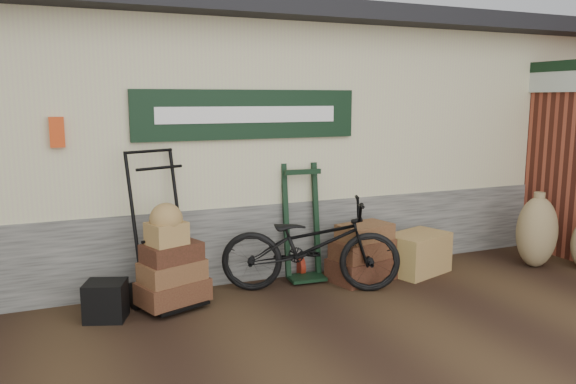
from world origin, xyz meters
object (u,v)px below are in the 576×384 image
object	(u,v)px
black_trunk	(106,301)
bicycle	(311,240)
suitcase_stack	(362,252)
green_barrow	(303,222)
wicker_hamper	(418,253)
porter_trolley	(162,227)

from	to	relation	value
black_trunk	bicycle	xyz separation A→B (m)	(2.19, -0.02, 0.39)
suitcase_stack	green_barrow	bearing A→B (deg)	152.97
wicker_hamper	porter_trolley	bearing A→B (deg)	177.24
green_barrow	wicker_hamper	world-z (taller)	green_barrow
porter_trolley	black_trunk	size ratio (longest dim) A/B	4.34
wicker_hamper	black_trunk	size ratio (longest dim) A/B	2.00
wicker_hamper	black_trunk	xyz separation A→B (m)	(-3.68, -0.06, -0.06)
suitcase_stack	bicycle	bearing A→B (deg)	-171.33
green_barrow	suitcase_stack	distance (m)	0.79
porter_trolley	black_trunk	xyz separation A→B (m)	(-0.60, -0.21, -0.63)
bicycle	wicker_hamper	bearing A→B (deg)	-63.43
porter_trolley	suitcase_stack	xyz separation A→B (m)	(2.32, -0.11, -0.48)
black_trunk	wicker_hamper	bearing A→B (deg)	0.88
green_barrow	wicker_hamper	bearing A→B (deg)	-10.28
black_trunk	bicycle	size ratio (longest dim) A/B	0.19
bicycle	green_barrow	bearing A→B (deg)	11.12
green_barrow	porter_trolley	bearing A→B (deg)	-168.80
suitcase_stack	black_trunk	size ratio (longest dim) A/B	2.03
bicycle	suitcase_stack	bearing A→B (deg)	-57.65
green_barrow	wicker_hamper	xyz separation A→B (m)	(1.40, -0.36, -0.44)
porter_trolley	green_barrow	xyz separation A→B (m)	(1.69, 0.21, -0.14)
green_barrow	wicker_hamper	size ratio (longest dim) A/B	1.81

